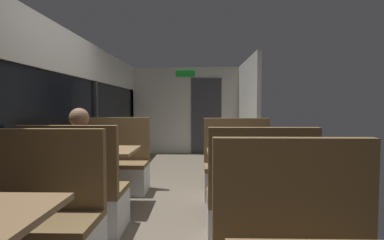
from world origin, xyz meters
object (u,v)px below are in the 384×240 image
Objects in this scene: bench_mid_window_facing_end at (76,200)px; bench_mid_window_facing_entry at (116,169)px; bench_near_window_facing_entry at (37,232)px; bench_rear_aisle_facing_entry at (238,173)px; coffee_cup_primary at (100,148)px; dining_table_rear_aisle at (246,161)px; dining_table_mid_window at (100,157)px; bench_rear_aisle_facing_end at (259,209)px; seated_passenger at (79,178)px.

bench_mid_window_facing_entry is (0.00, 1.40, 0.00)m from bench_mid_window_facing_end.
bench_near_window_facing_entry is 1.00× the size of bench_rear_aisle_facing_entry.
coffee_cup_primary is at bearing 82.84° from bench_mid_window_facing_end.
dining_table_rear_aisle is 0.82× the size of bench_rear_aisle_facing_entry.
bench_mid_window_facing_entry is at bearing 94.41° from coffee_cup_primary.
dining_table_mid_window is 0.77m from bench_mid_window_facing_entry.
dining_table_rear_aisle is at bearing -90.00° from bench_rear_aisle_facing_entry.
bench_rear_aisle_facing_end is (1.79, -1.60, 0.00)m from bench_mid_window_facing_entry.
dining_table_mid_window is 0.23m from coffee_cup_primary.
dining_table_mid_window is 1.88m from bench_rear_aisle_facing_entry.
dining_table_mid_window is at bearing 90.00° from seated_passenger.
bench_rear_aisle_facing_end is at bearing -26.68° from dining_table_mid_window.
seated_passenger is (-1.79, -0.43, -0.10)m from dining_table_rear_aisle.
coffee_cup_primary is at bearing -158.85° from bench_rear_aisle_facing_entry.
bench_near_window_facing_entry is 1.33m from coffee_cup_primary.
bench_mid_window_facing_end reaches higher than dining_table_mid_window.
bench_rear_aisle_facing_end is at bearing -90.00° from dining_table_rear_aisle.
dining_table_mid_window is at bearing 173.62° from dining_table_rear_aisle.
bench_rear_aisle_facing_end reaches higher than dining_table_mid_window.
coffee_cup_primary is (0.07, 0.46, 0.25)m from seated_passenger.
bench_rear_aisle_facing_entry is (0.00, 0.70, -0.31)m from dining_table_rear_aisle.
bench_mid_window_facing_entry and bench_rear_aisle_facing_end have the same top height.
seated_passenger is 0.53m from coffee_cup_primary.
bench_rear_aisle_facing_end is (1.79, -0.90, -0.31)m from dining_table_mid_window.
coffee_cup_primary is (-1.72, -0.67, 0.46)m from bench_rear_aisle_facing_entry.
dining_table_rear_aisle is at bearing 13.42° from seated_passenger.
dining_table_rear_aisle is at bearing -6.38° from dining_table_mid_window.
dining_table_mid_window is 0.82× the size of bench_mid_window_facing_end.
bench_near_window_facing_entry is at bearing -133.07° from bench_rear_aisle_facing_entry.
bench_mid_window_facing_entry is 1.00× the size of bench_rear_aisle_facing_end.
bench_mid_window_facing_end is at bearing -90.00° from bench_mid_window_facing_entry.
bench_near_window_facing_entry is 12.22× the size of coffee_cup_primary.
bench_mid_window_facing_end is 0.70m from coffee_cup_primary.
bench_rear_aisle_facing_entry is (1.79, 1.20, 0.00)m from bench_mid_window_facing_end.
dining_table_rear_aisle is 0.71× the size of seated_passenger.
bench_mid_window_facing_entry is 1.34m from seated_passenger.
bench_mid_window_facing_end is (0.00, 0.72, 0.00)m from bench_near_window_facing_entry.
dining_table_mid_window is at bearing 111.79° from coffee_cup_primary.
bench_mid_window_facing_end is 2.15m from bench_rear_aisle_facing_entry.
bench_mid_window_facing_entry is 2.03m from dining_table_rear_aisle.
bench_rear_aisle_facing_end is 12.22× the size of coffee_cup_primary.
bench_rear_aisle_facing_entry is 0.87× the size of seated_passenger.
seated_passenger is at bearing -90.00° from bench_mid_window_facing_entry.
bench_mid_window_facing_end is (0.00, -0.70, -0.31)m from dining_table_mid_window.
bench_rear_aisle_facing_entry is at bearing 90.00° from dining_table_rear_aisle.
bench_rear_aisle_facing_entry is at bearing 90.00° from bench_rear_aisle_facing_end.
bench_mid_window_facing_end is 0.22m from seated_passenger.
bench_near_window_facing_entry and bench_mid_window_facing_end have the same top height.
bench_rear_aisle_facing_end is at bearing 16.08° from bench_near_window_facing_entry.
bench_rear_aisle_facing_entry is (1.79, 1.91, 0.00)m from bench_near_window_facing_entry.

